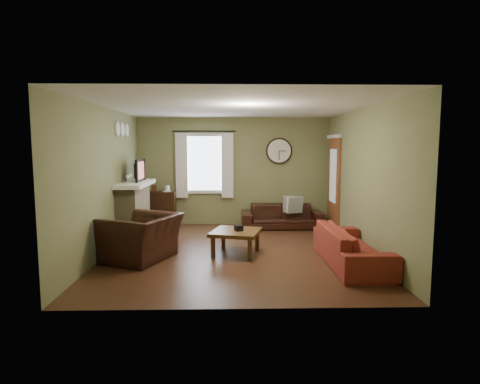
{
  "coord_description": "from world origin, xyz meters",
  "views": [
    {
      "loc": [
        -0.09,
        -7.15,
        1.92
      ],
      "look_at": [
        0.1,
        0.4,
        1.05
      ],
      "focal_mm": 30.0,
      "sensor_mm": 36.0,
      "label": 1
    }
  ],
  "objects_px": {
    "sofa_red": "(351,246)",
    "coffee_table": "(236,242)",
    "bookshelf": "(160,209)",
    "armchair": "(142,238)",
    "sofa_brown": "(282,216)"
  },
  "relations": [
    {
      "from": "sofa_brown",
      "to": "coffee_table",
      "type": "xyz_separation_m",
      "value": [
        -1.12,
        -2.31,
        -0.06
      ]
    },
    {
      "from": "sofa_brown",
      "to": "bookshelf",
      "type": "bearing_deg",
      "value": 176.45
    },
    {
      "from": "bookshelf",
      "to": "armchair",
      "type": "xyz_separation_m",
      "value": [
        0.17,
        -2.79,
        -0.04
      ]
    },
    {
      "from": "bookshelf",
      "to": "coffee_table",
      "type": "height_order",
      "value": "bookshelf"
    },
    {
      "from": "bookshelf",
      "to": "sofa_red",
      "type": "height_order",
      "value": "bookshelf"
    },
    {
      "from": "bookshelf",
      "to": "armchair",
      "type": "relative_size",
      "value": 0.72
    },
    {
      "from": "sofa_brown",
      "to": "sofa_red",
      "type": "height_order",
      "value": "sofa_red"
    },
    {
      "from": "bookshelf",
      "to": "sofa_red",
      "type": "relative_size",
      "value": 0.41
    },
    {
      "from": "armchair",
      "to": "sofa_brown",
      "type": "bearing_deg",
      "value": 156.68
    },
    {
      "from": "sofa_red",
      "to": "coffee_table",
      "type": "relative_size",
      "value": 2.55
    },
    {
      "from": "bookshelf",
      "to": "sofa_red",
      "type": "xyz_separation_m",
      "value": [
        3.63,
        -3.15,
        -0.12
      ]
    },
    {
      "from": "bookshelf",
      "to": "coffee_table",
      "type": "xyz_separation_m",
      "value": [
        1.76,
        -2.48,
        -0.21
      ]
    },
    {
      "from": "armchair",
      "to": "coffee_table",
      "type": "relative_size",
      "value": 1.45
    },
    {
      "from": "sofa_brown",
      "to": "coffee_table",
      "type": "height_order",
      "value": "sofa_brown"
    },
    {
      "from": "bookshelf",
      "to": "sofa_red",
      "type": "distance_m",
      "value": 4.8
    }
  ]
}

